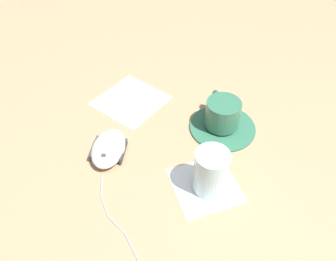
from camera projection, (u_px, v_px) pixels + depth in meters
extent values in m
plane|color=#9E7F5B|center=(162.00, 154.00, 0.68)|extent=(3.00, 3.00, 0.00)
cylinder|color=#2D664C|center=(223.00, 126.00, 0.73)|extent=(0.15, 0.15, 0.01)
cylinder|color=#2D664C|center=(223.00, 114.00, 0.71)|extent=(0.08, 0.08, 0.06)
torus|color=#2D664C|center=(217.00, 100.00, 0.74)|extent=(0.05, 0.03, 0.05)
ellipsoid|color=silver|center=(109.00, 148.00, 0.67)|extent=(0.11, 0.07, 0.03)
cylinder|color=#38383D|center=(104.00, 156.00, 0.64)|extent=(0.01, 0.01, 0.01)
cube|color=#38383D|center=(124.00, 151.00, 0.67)|extent=(0.06, 0.01, 0.01)
cube|color=#38383D|center=(94.00, 148.00, 0.68)|extent=(0.06, 0.01, 0.01)
cylinder|color=gray|center=(101.00, 185.00, 0.63)|extent=(0.05, 0.01, 0.00)
cylinder|color=gray|center=(104.00, 206.00, 0.59)|extent=(0.04, 0.03, 0.00)
cylinder|color=gray|center=(116.00, 225.00, 0.57)|extent=(0.03, 0.04, 0.00)
cylinder|color=gray|center=(131.00, 246.00, 0.54)|extent=(0.04, 0.03, 0.00)
sphere|color=gray|center=(102.00, 175.00, 0.64)|extent=(0.00, 0.00, 0.00)
sphere|color=gray|center=(101.00, 195.00, 0.61)|extent=(0.00, 0.00, 0.00)
sphere|color=gray|center=(108.00, 216.00, 0.58)|extent=(0.00, 0.00, 0.00)
sphere|color=gray|center=(125.00, 234.00, 0.56)|extent=(0.00, 0.00, 0.00)
sphere|color=gray|center=(137.00, 258.00, 0.53)|extent=(0.00, 0.00, 0.00)
cube|color=white|center=(205.00, 185.00, 0.63)|extent=(0.16, 0.16, 0.00)
cylinder|color=silver|center=(211.00, 171.00, 0.59)|extent=(0.06, 0.06, 0.09)
cube|color=white|center=(131.00, 100.00, 0.80)|extent=(0.20, 0.20, 0.00)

